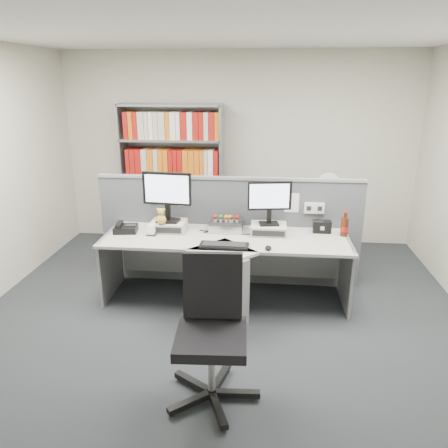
# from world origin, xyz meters

# --- Properties ---
(ground) EXTENTS (5.50, 5.50, 0.00)m
(ground) POSITION_xyz_m (0.00, 0.00, 0.00)
(ground) COLOR #2F3438
(ground) RESTS_ON ground
(room_shell) EXTENTS (5.04, 5.54, 2.72)m
(room_shell) POSITION_xyz_m (0.00, 0.00, 1.79)
(room_shell) COLOR beige
(room_shell) RESTS_ON ground
(partition) EXTENTS (3.00, 0.08, 1.27)m
(partition) POSITION_xyz_m (0.00, 1.25, 0.65)
(partition) COLOR #52555D
(partition) RESTS_ON ground
(desk) EXTENTS (2.60, 1.20, 0.72)m
(desk) POSITION_xyz_m (0.00, 0.60, 0.46)
(desk) COLOR #AFAFA9
(desk) RESTS_ON ground
(monitor_riser_left) EXTENTS (0.38, 0.31, 0.10)m
(monitor_riser_left) POSITION_xyz_m (-0.65, 0.98, 0.77)
(monitor_riser_left) COLOR #C0B79F
(monitor_riser_left) RESTS_ON desk
(monitor_riser_right) EXTENTS (0.38, 0.31, 0.10)m
(monitor_riser_right) POSITION_xyz_m (0.45, 0.98, 0.77)
(monitor_riser_right) COLOR #C0B79F
(monitor_riser_right) RESTS_ON desk
(monitor_left) EXTENTS (0.54, 0.19, 0.55)m
(monitor_left) POSITION_xyz_m (-0.65, 0.98, 1.15)
(monitor_left) COLOR black
(monitor_left) RESTS_ON monitor_riser_left
(monitor_right) EXTENTS (0.46, 0.18, 0.47)m
(monitor_right) POSITION_xyz_m (0.45, 0.98, 1.10)
(monitor_right) COLOR black
(monitor_right) RESTS_ON monitor_riser_right
(desktop_pc) EXTENTS (0.36, 0.32, 0.09)m
(desktop_pc) POSITION_xyz_m (-0.01, 1.05, 0.77)
(desktop_pc) COLOR black
(desktop_pc) RESTS_ON desk
(figurines) EXTENTS (0.29, 0.05, 0.09)m
(figurines) POSITION_xyz_m (-0.01, 1.03, 0.87)
(figurines) COLOR #C0B79F
(figurines) RESTS_ON desktop_pc
(keyboard) EXTENTS (0.49, 0.19, 0.03)m
(keyboard) POSITION_xyz_m (0.01, 0.53, 0.74)
(keyboard) COLOR black
(keyboard) RESTS_ON desk
(mouse) EXTENTS (0.06, 0.10, 0.04)m
(mouse) POSITION_xyz_m (0.45, 0.50, 0.74)
(mouse) COLOR black
(mouse) RESTS_ON desk
(desk_phone) EXTENTS (0.27, 0.25, 0.10)m
(desk_phone) POSITION_xyz_m (-1.11, 0.88, 0.76)
(desk_phone) COLOR black
(desk_phone) RESTS_ON desk
(desk_calendar) EXTENTS (0.09, 0.07, 0.11)m
(desk_calendar) POSITION_xyz_m (-0.80, 0.79, 0.77)
(desk_calendar) COLOR black
(desk_calendar) RESTS_ON desk
(plush_toy) EXTENTS (0.11, 0.11, 0.18)m
(plush_toy) POSITION_xyz_m (-0.70, 0.88, 0.90)
(plush_toy) COLOR gold
(plush_toy) RESTS_ON monitor_riser_left
(speaker) EXTENTS (0.20, 0.11, 0.13)m
(speaker) POSITION_xyz_m (1.03, 1.07, 0.79)
(speaker) COLOR black
(speaker) RESTS_ON desk
(cola_bottle) EXTENTS (0.08, 0.08, 0.27)m
(cola_bottle) POSITION_xyz_m (1.25, 0.98, 0.82)
(cola_bottle) COLOR #3F190A
(cola_bottle) RESTS_ON desk
(shelving_unit) EXTENTS (1.41, 0.40, 2.00)m
(shelving_unit) POSITION_xyz_m (-0.90, 2.44, 0.98)
(shelving_unit) COLOR gray
(shelving_unit) RESTS_ON ground
(filing_cabinet) EXTENTS (0.45, 0.61, 0.70)m
(filing_cabinet) POSITION_xyz_m (1.20, 1.99, 0.35)
(filing_cabinet) COLOR gray
(filing_cabinet) RESTS_ON ground
(desk_fan) EXTENTS (0.29, 0.17, 0.49)m
(desk_fan) POSITION_xyz_m (1.20, 1.99, 1.01)
(desk_fan) COLOR white
(desk_fan) RESTS_ON filing_cabinet
(office_chair) EXTENTS (0.69, 0.71, 1.07)m
(office_chair) POSITION_xyz_m (0.04, -0.70, 0.57)
(office_chair) COLOR silver
(office_chair) RESTS_ON ground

